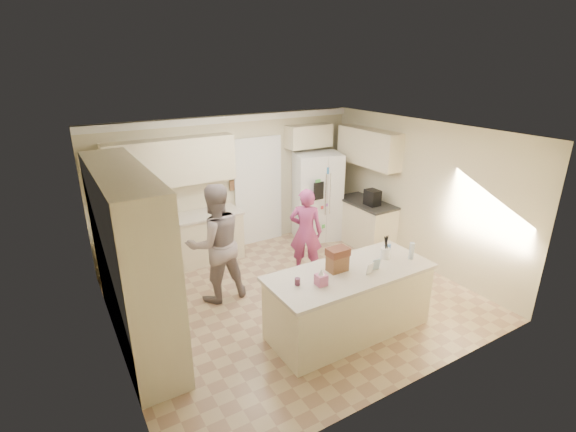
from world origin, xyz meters
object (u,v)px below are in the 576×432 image
utensil_crock (385,253)px  teen_boy (216,243)px  coffee_maker (372,198)px  island_base (349,302)px  dollhouse_body (337,263)px  teen_girl (306,232)px  tissue_box (321,280)px  refrigerator (317,196)px

utensil_crock → teen_boy: bearing=138.0°
coffee_maker → teen_boy: bearing=-176.9°
island_base → dollhouse_body: size_ratio=8.46×
dollhouse_body → utensil_crock: bearing=-3.6°
coffee_maker → teen_girl: size_ratio=0.19×
tissue_box → utensil_crock: bearing=7.1°
refrigerator → coffee_maker: 1.19m
tissue_box → dollhouse_body: (0.40, 0.20, 0.04)m
teen_boy → tissue_box: bearing=110.0°
refrigerator → dollhouse_body: size_ratio=6.92×
refrigerator → utensil_crock: refrigerator is taller
refrigerator → teen_boy: 2.95m
tissue_box → refrigerator: bearing=56.2°
coffee_maker → tissue_box: bearing=-142.4°
refrigerator → coffee_maker: (0.57, -1.03, 0.17)m
island_base → tissue_box: bearing=-169.7°
coffee_maker → utensil_crock: size_ratio=2.00×
tissue_box → dollhouse_body: size_ratio=0.54×
coffee_maker → tissue_box: (-2.60, -2.00, -0.07)m
utensil_crock → dollhouse_body: bearing=176.4°
refrigerator → dollhouse_body: (-1.63, -2.83, 0.14)m
refrigerator → dollhouse_body: bearing=-103.3°
refrigerator → island_base: (-1.48, -2.93, -0.46)m
coffee_maker → teen_boy: 3.27m
utensil_crock → tissue_box: utensil_crock is taller
island_base → teen_boy: (-1.21, 1.73, 0.49)m
island_base → utensil_crock: utensil_crock is taller
teen_girl → teen_boy: bearing=38.0°
tissue_box → teen_girl: teen_girl is taller
island_base → teen_girl: size_ratio=1.42×
refrigerator → teen_boy: size_ratio=0.96×
teen_girl → island_base: bearing=114.4°
dollhouse_body → teen_girl: bearing=70.7°
teen_boy → teen_girl: teen_boy is taller
refrigerator → coffee_maker: size_ratio=6.00×
coffee_maker → island_base: coffee_maker is taller
utensil_crock → teen_boy: teen_boy is taller
refrigerator → teen_girl: (-1.06, -1.21, -0.13)m
dollhouse_body → teen_girl: (0.57, 1.62, -0.26)m
refrigerator → utensil_crock: 3.00m
refrigerator → teen_boy: (-2.69, -1.20, 0.03)m
utensil_crock → teen_boy: (-1.86, 1.68, -0.07)m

